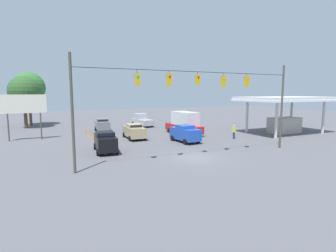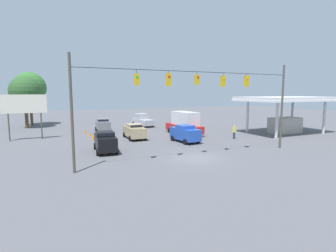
% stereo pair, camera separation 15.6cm
% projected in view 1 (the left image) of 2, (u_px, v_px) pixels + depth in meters
% --- Properties ---
extents(ground_plane, '(140.00, 140.00, 0.00)m').
position_uv_depth(ground_plane, '(196.00, 158.00, 23.04)').
color(ground_plane, '#56565B').
extents(overhead_signal_span, '(20.36, 0.38, 8.43)m').
position_uv_depth(overhead_signal_span, '(198.00, 96.00, 22.29)').
color(overhead_signal_span, '#4C473D').
rests_on(overhead_signal_span, ground_plane).
extents(pickup_truck_silver_oncoming_deep, '(2.60, 5.54, 2.12)m').
position_uv_depth(pickup_truck_silver_oncoming_deep, '(142.00, 120.00, 44.83)').
color(pickup_truck_silver_oncoming_deep, '#A8AAB2').
rests_on(pickup_truck_silver_oncoming_deep, ground_plane).
extents(box_truck_red_oncoming_far, '(2.73, 6.76, 3.11)m').
position_uv_depth(box_truck_red_oncoming_far, '(184.00, 123.00, 35.97)').
color(box_truck_red_oncoming_far, red).
rests_on(box_truck_red_oncoming_far, ground_plane).
extents(sedan_blue_crossing_near, '(2.28, 4.25, 1.98)m').
position_uv_depth(sedan_blue_crossing_near, '(185.00, 133.00, 30.32)').
color(sedan_blue_crossing_near, '#234CB2').
rests_on(sedan_blue_crossing_near, ground_plane).
extents(sedan_black_parked_shoulder, '(2.26, 4.49, 1.96)m').
position_uv_depth(sedan_black_parked_shoulder, '(105.00, 141.00, 25.31)').
color(sedan_black_parked_shoulder, black).
rests_on(sedan_black_parked_shoulder, ground_plane).
extents(sedan_grey_withflow_far, '(2.33, 4.16, 1.94)m').
position_uv_depth(sedan_grey_withflow_far, '(102.00, 125.00, 38.26)').
color(sedan_grey_withflow_far, slate).
rests_on(sedan_grey_withflow_far, ground_plane).
extents(sedan_tan_withflow_mid, '(2.24, 4.66, 1.86)m').
position_uv_depth(sedan_tan_withflow_mid, '(134.00, 131.00, 32.56)').
color(sedan_tan_withflow_mid, tan).
rests_on(sedan_tan_withflow_mid, ground_plane).
extents(traffic_cone_nearest, '(0.32, 0.32, 0.60)m').
position_uv_depth(traffic_cone_nearest, '(105.00, 151.00, 24.41)').
color(traffic_cone_nearest, orange).
rests_on(traffic_cone_nearest, ground_plane).
extents(traffic_cone_second, '(0.32, 0.32, 0.60)m').
position_uv_depth(traffic_cone_second, '(101.00, 145.00, 27.04)').
color(traffic_cone_second, orange).
rests_on(traffic_cone_second, ground_plane).
extents(traffic_cone_third, '(0.32, 0.32, 0.60)m').
position_uv_depth(traffic_cone_third, '(97.00, 141.00, 29.41)').
color(traffic_cone_third, orange).
rests_on(traffic_cone_third, ground_plane).
extents(traffic_cone_fourth, '(0.32, 0.32, 0.60)m').
position_uv_depth(traffic_cone_fourth, '(93.00, 137.00, 31.91)').
color(traffic_cone_fourth, orange).
rests_on(traffic_cone_fourth, ground_plane).
extents(traffic_cone_fifth, '(0.32, 0.32, 0.60)m').
position_uv_depth(traffic_cone_fifth, '(90.00, 134.00, 34.39)').
color(traffic_cone_fifth, orange).
rests_on(traffic_cone_fifth, ground_plane).
extents(traffic_cone_farthest, '(0.32, 0.32, 0.60)m').
position_uv_depth(traffic_cone_farthest, '(85.00, 131.00, 36.80)').
color(traffic_cone_farthest, orange).
rests_on(traffic_cone_farthest, ground_plane).
extents(gas_station, '(12.96, 7.66, 5.12)m').
position_uv_depth(gas_station, '(285.00, 107.00, 36.84)').
color(gas_station, silver).
rests_on(gas_station, ground_plane).
extents(roadside_billboard, '(4.94, 0.16, 5.48)m').
position_uv_depth(roadside_billboard, '(24.00, 107.00, 31.06)').
color(roadside_billboard, '#4C473D').
rests_on(roadside_billboard, ground_plane).
extents(pedestrian, '(0.40, 0.28, 1.69)m').
position_uv_depth(pedestrian, '(234.00, 132.00, 32.58)').
color(pedestrian, '#2D334C').
rests_on(pedestrian, ground_plane).
extents(tree_horizon_left, '(4.72, 4.72, 8.34)m').
position_uv_depth(tree_horizon_left, '(24.00, 91.00, 41.43)').
color(tree_horizon_left, '#4C3823').
rests_on(tree_horizon_left, ground_plane).
extents(tree_horizon_right, '(5.36, 5.36, 9.22)m').
position_uv_depth(tree_horizon_right, '(29.00, 88.00, 44.89)').
color(tree_horizon_right, brown).
rests_on(tree_horizon_right, ground_plane).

